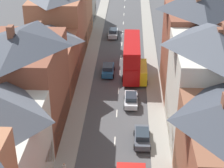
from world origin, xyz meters
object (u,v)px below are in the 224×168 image
car_near_blue (108,69)px  car_parked_left_a (131,99)px  double_decker_bus_lead (132,56)px  car_parked_right_a (113,33)px  car_near_silver (142,137)px  delivery_van (140,72)px

car_near_blue → car_parked_left_a: (3.60, -8.95, -0.03)m
double_decker_bus_lead → car_parked_right_a: bearing=103.0°
double_decker_bus_lead → car_near_silver: double_decker_bus_lead is taller
car_parked_right_a → delivery_van: 18.73m
delivery_van → car_parked_right_a: bearing=105.2°
car_near_silver → car_parked_right_a: size_ratio=0.96×
car_near_silver → delivery_van: delivery_van is taller
double_decker_bus_lead → car_parked_right_a: size_ratio=2.43×
double_decker_bus_lead → car_near_blue: double_decker_bus_lead is taller
double_decker_bus_lead → car_near_silver: 18.20m
double_decker_bus_lead → car_near_silver: size_ratio=2.54×
car_near_silver → car_parked_left_a: car_near_silver is taller
car_parked_left_a → car_parked_right_a: (-3.60, 25.29, 0.03)m
car_near_blue → car_parked_right_a: bearing=90.0°
car_near_silver → double_decker_bus_lead: bearing=94.1°
double_decker_bus_lead → car_parked_left_a: 9.90m
double_decker_bus_lead → car_parked_right_a: 16.13m
car_parked_right_a → delivery_van: delivery_van is taller
car_parked_right_a → car_near_silver: bearing=-81.7°
car_parked_left_a → delivery_van: size_ratio=0.80×
double_decker_bus_lead → car_parked_left_a: size_ratio=2.58×
double_decker_bus_lead → car_near_blue: bearing=-168.3°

